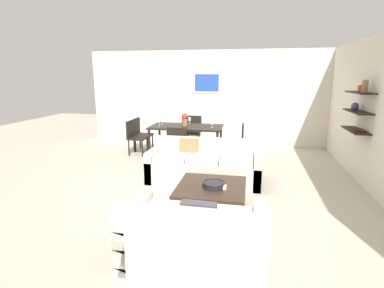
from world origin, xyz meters
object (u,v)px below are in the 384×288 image
(centerpiece_vase, at_px, (185,119))
(dining_chair_head, at_px, (193,129))
(dining_chair_left_near, at_px, (135,135))
(dining_chair_right_near, at_px, (238,139))
(decorative_bowl, at_px, (214,184))
(wine_glass_head, at_px, (190,119))
(coffee_table, at_px, (211,197))
(dining_chair_foot, at_px, (178,143))
(sofa_beige, at_px, (204,166))
(dining_table, at_px, (186,129))
(loveseat_white, at_px, (194,238))
(wine_glass_left_far, at_px, (162,120))
(dining_chair_left_far, at_px, (141,132))
(wine_glass_right_near, at_px, (212,123))
(wine_glass_left_near, at_px, (159,121))
(candle_jar, at_px, (224,187))

(centerpiece_vase, bearing_deg, dining_chair_head, 86.76)
(dining_chair_left_near, xyz_separation_m, dining_chair_right_near, (2.62, 0.00, 0.00))
(decorative_bowl, xyz_separation_m, wine_glass_head, (-1.10, 3.50, 0.44))
(coffee_table, bearing_deg, dining_chair_foot, 116.29)
(coffee_table, xyz_separation_m, dining_chair_right_near, (0.25, 2.81, 0.31))
(dining_chair_left_near, height_order, dining_chair_foot, same)
(sofa_beige, xyz_separation_m, dining_chair_left_near, (-2.07, 1.57, 0.21))
(dining_table, height_order, dining_chair_head, dining_chair_head)
(centerpiece_vase, bearing_deg, loveseat_white, -75.95)
(sofa_beige, xyz_separation_m, wine_glass_head, (-0.76, 2.20, 0.57))
(dining_table, relative_size, wine_glass_head, 10.91)
(dining_chair_head, bearing_deg, decorative_bowl, -74.50)
(dining_chair_left_near, bearing_deg, dining_table, 9.38)
(wine_glass_left_far, bearing_deg, dining_chair_foot, -56.24)
(dining_chair_left_far, relative_size, dining_chair_head, 1.00)
(wine_glass_right_near, distance_m, wine_glass_left_near, 1.35)
(candle_jar, distance_m, wine_glass_left_near, 3.61)
(loveseat_white, relative_size, coffee_table, 1.45)
(wine_glass_right_near, bearing_deg, dining_chair_left_far, 170.40)
(loveseat_white, bearing_deg, wine_glass_left_far, 111.05)
(dining_chair_head, bearing_deg, wine_glass_head, -90.00)
(loveseat_white, distance_m, centerpiece_vase, 4.60)
(sofa_beige, bearing_deg, wine_glass_left_far, 126.90)
(decorative_bowl, height_order, dining_chair_left_far, dining_chair_left_far)
(wine_glass_left_far, distance_m, centerpiece_vase, 0.63)
(dining_chair_foot, height_order, wine_glass_right_near, wine_glass_right_near)
(centerpiece_vase, bearing_deg, dining_table, -39.76)
(dining_chair_right_near, bearing_deg, decorative_bowl, -94.18)
(wine_glass_head, bearing_deg, dining_chair_left_far, -171.13)
(sofa_beige, bearing_deg, wine_glass_head, 108.92)
(decorative_bowl, xyz_separation_m, dining_chair_right_near, (0.21, 2.87, 0.08))
(dining_table, height_order, wine_glass_head, wine_glass_head)
(dining_chair_left_near, relative_size, centerpiece_vase, 2.78)
(dining_chair_left_far, xyz_separation_m, wine_glass_head, (1.31, 0.20, 0.36))
(decorative_bowl, bearing_deg, dining_table, 109.66)
(dining_chair_left_far, distance_m, dining_chair_foot, 1.71)
(candle_jar, xyz_separation_m, dining_chair_head, (-1.26, 4.02, 0.09))
(dining_chair_head, distance_m, centerpiece_vase, 0.94)
(dining_chair_foot, height_order, wine_glass_left_near, wine_glass_left_near)
(wine_glass_head, bearing_deg, wine_glass_left_near, -141.26)
(centerpiece_vase, bearing_deg, dining_chair_foot, -87.03)
(candle_jar, xyz_separation_m, wine_glass_right_near, (-0.59, 3.01, 0.46))
(loveseat_white, xyz_separation_m, candle_jar, (0.20, 1.25, 0.12))
(candle_jar, bearing_deg, wine_glass_head, 109.54)
(dining_chair_left_near, bearing_deg, wine_glass_right_near, 2.81)
(coffee_table, xyz_separation_m, wine_glass_right_near, (-0.38, 2.91, 0.68))
(dining_chair_left_near, distance_m, wine_glass_head, 1.50)
(dining_chair_foot, height_order, dining_chair_head, same)
(loveseat_white, xyz_separation_m, dining_chair_head, (-1.06, 5.27, 0.21))
(dining_chair_left_near, relative_size, dining_chair_head, 1.00)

